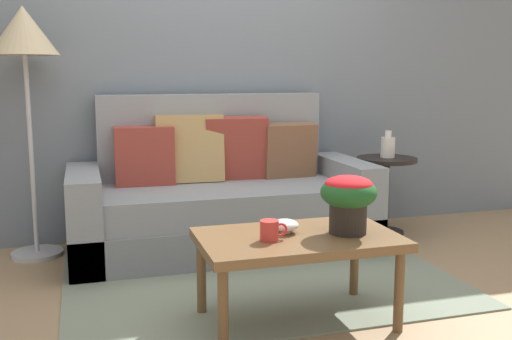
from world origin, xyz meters
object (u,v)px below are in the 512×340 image
object	(u,v)px
potted_plant	(348,197)
snack_bowl	(285,225)
coffee_table	(297,245)
floor_lamp	(24,46)
couch	(221,200)
side_table	(386,182)
table_vase	(388,147)
coffee_mug	(270,230)

from	to	relation	value
potted_plant	snack_bowl	size ratio (longest dim) A/B	2.12
coffee_table	floor_lamp	bearing A→B (deg)	130.81
coffee_table	potted_plant	bearing A→B (deg)	-8.13
coffee_table	snack_bowl	size ratio (longest dim) A/B	7.15
couch	coffee_table	world-z (taller)	couch
side_table	snack_bowl	xyz separation A→B (m)	(-1.26, -1.28, 0.08)
coffee_table	table_vase	bearing A→B (deg)	47.58
coffee_mug	table_vase	distance (m)	1.97
couch	floor_lamp	distance (m)	1.63
floor_lamp	table_vase	xyz separation A→B (m)	(2.53, -0.17, -0.72)
floor_lamp	coffee_mug	distance (m)	2.13
snack_bowl	coffee_mug	bearing A→B (deg)	-136.41
coffee_mug	couch	bearing A→B (deg)	86.40
floor_lamp	potted_plant	xyz separation A→B (m)	(1.55, -1.54, -0.76)
coffee_table	side_table	distance (m)	1.80
couch	potted_plant	bearing A→B (deg)	-77.07
side_table	snack_bowl	size ratio (longest dim) A/B	4.39
floor_lamp	coffee_mug	xyz separation A→B (m)	(1.15, -1.56, -0.90)
potted_plant	table_vase	distance (m)	1.69
coffee_mug	potted_plant	bearing A→B (deg)	2.15
floor_lamp	table_vase	size ratio (longest dim) A/B	8.12
potted_plant	coffee_mug	size ratio (longest dim) A/B	2.13
table_vase	coffee_mug	bearing A→B (deg)	-134.76
coffee_table	coffee_mug	world-z (taller)	coffee_mug
potted_plant	snack_bowl	distance (m)	0.34
coffee_table	table_vase	distance (m)	1.84
couch	side_table	bearing A→B (deg)	-0.52
table_vase	couch	bearing A→B (deg)	179.82
coffee_table	snack_bowl	xyz separation A→B (m)	(-0.04, 0.06, 0.09)
floor_lamp	potted_plant	world-z (taller)	floor_lamp
floor_lamp	table_vase	distance (m)	2.63
floor_lamp	table_vase	bearing A→B (deg)	-3.81
coffee_mug	coffee_table	bearing A→B (deg)	18.17
side_table	coffee_mug	distance (m)	1.95
couch	coffee_mug	size ratio (longest dim) A/B	15.30
couch	table_vase	distance (m)	1.33
side_table	coffee_mug	world-z (taller)	side_table
couch	side_table	size ratio (longest dim) A/B	3.47
coffee_table	side_table	world-z (taller)	side_table
coffee_table	floor_lamp	distance (m)	2.23
snack_bowl	table_vase	bearing A→B (deg)	45.38
couch	table_vase	xyz separation A→B (m)	(1.29, -0.00, 0.33)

